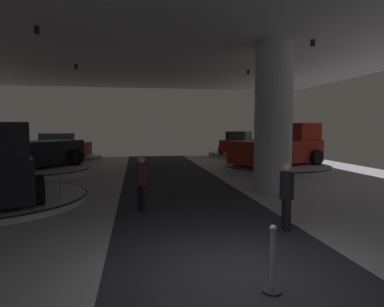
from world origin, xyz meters
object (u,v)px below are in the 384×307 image
object	(u,v)px
visitor_walking_near	(141,180)
column_right	(273,118)
display_car_deep_right	(239,143)
display_car_deep_left	(59,146)
pickup_truck_far_left	(25,150)
display_platform_far_right	(277,167)
visitor_walking_far	(287,192)
display_platform_deep_right	(239,155)
display_platform_deep_left	(59,158)
pickup_truck_far_right	(281,148)
display_platform_far_left	(32,171)

from	to	relation	value
visitor_walking_near	column_right	bearing A→B (deg)	25.89
display_car_deep_right	display_car_deep_left	world-z (taller)	display_car_deep_right
column_right	pickup_truck_far_left	size ratio (longest dim) A/B	0.98
column_right	display_car_deep_left	distance (m)	17.06
pickup_truck_far_left	display_platform_far_right	xyz separation A→B (m)	(13.02, -0.44, -1.08)
pickup_truck_far_left	visitor_walking_far	xyz separation A→B (m)	(8.83, -10.31, -0.35)
display_platform_deep_right	display_platform_deep_left	distance (m)	13.61
column_right	pickup_truck_far_left	bearing A→B (deg)	152.31
display_platform_far_right	pickup_truck_far_right	size ratio (longest dim) A/B	1.00
column_right	display_car_deep_right	bearing A→B (deg)	77.45
display_platform_deep_left	display_car_deep_left	xyz separation A→B (m)	(-0.03, 0.01, 0.86)
display_car_deep_right	pickup_truck_far_left	bearing A→B (deg)	-150.39
display_platform_deep_right	pickup_truck_far_left	bearing A→B (deg)	-150.34
pickup_truck_far_right	visitor_walking_near	xyz separation A→B (m)	(-7.78, -7.65, -0.34)
column_right	display_platform_deep_left	bearing A→B (deg)	128.96
display_car_deep_left	display_platform_far_right	xyz separation A→B (m)	(13.16, -8.09, -0.81)
display_car_deep_right	visitor_walking_far	distance (m)	18.56
display_platform_deep_left	visitor_walking_far	distance (m)	20.07
pickup_truck_far_left	display_platform_deep_left	size ratio (longest dim) A/B	0.93
display_platform_far_right	visitor_walking_far	xyz separation A→B (m)	(-4.20, -9.87, 0.73)
display_platform_deep_right	display_platform_far_left	distance (m)	15.25
display_platform_far_right	display_platform_deep_right	bearing A→B (deg)	86.64
pickup_truck_far_left	display_platform_far_right	distance (m)	13.08
display_car_deep_left	pickup_truck_far_right	size ratio (longest dim) A/B	0.80
pickup_truck_far_right	display_platform_deep_right	bearing A→B (deg)	88.70
display_car_deep_right	display_platform_far_left	distance (m)	15.25
pickup_truck_far_right	display_car_deep_right	bearing A→B (deg)	88.82
display_platform_far_left	visitor_walking_far	distance (m)	13.68
display_car_deep_right	visitor_walking_near	size ratio (longest dim) A/B	2.80
visitor_walking_near	visitor_walking_far	distance (m)	4.04
display_platform_far_left	visitor_walking_near	xyz separation A→B (m)	(5.37, -8.23, 0.73)
display_platform_deep_left	display_car_deep_right	bearing A→B (deg)	0.08
display_car_deep_right	display_platform_deep_left	world-z (taller)	display_car_deep_right
display_platform_far_left	display_platform_deep_left	distance (m)	7.38
pickup_truck_far_left	pickup_truck_far_right	bearing A→B (deg)	-1.34
display_platform_deep_right	visitor_walking_near	bearing A→B (deg)	-116.96
column_right	pickup_truck_far_left	xyz separation A→B (m)	(-10.55, 5.53, -1.50)
display_car_deep_right	visitor_walking_far	size ratio (longest dim) A/B	2.80
column_right	visitor_walking_near	world-z (taller)	column_right
display_platform_deep_right	display_platform_deep_left	world-z (taller)	display_platform_deep_right
display_platform_deep_left	display_car_deep_left	world-z (taller)	display_car_deep_left
display_platform_far_left	pickup_truck_far_left	bearing A→B (deg)	-123.17
display_platform_deep_right	pickup_truck_far_right	bearing A→B (deg)	-91.30
column_right	display_platform_far_left	xyz separation A→B (m)	(-10.37, 5.80, -2.57)
display_platform_deep_left	column_right	bearing A→B (deg)	-51.04
pickup_truck_far_left	visitor_walking_near	bearing A→B (deg)	-55.15
display_platform_deep_left	display_car_deep_left	size ratio (longest dim) A/B	1.31
display_platform_deep_right	display_platform_deep_left	xyz separation A→B (m)	(-13.61, -0.04, -0.06)
display_platform_deep_left	display_platform_far_right	world-z (taller)	display_platform_far_right
display_platform_deep_right	visitor_walking_far	xyz separation A→B (m)	(-4.67, -17.99, 0.72)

